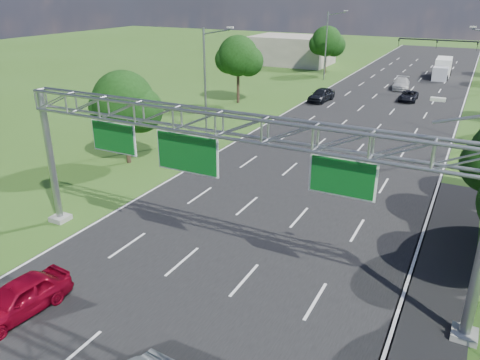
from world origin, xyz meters
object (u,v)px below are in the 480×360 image
Objects in this scene: sign_gantry at (221,137)px; traffic_signal at (464,52)px; red_coupe at (19,298)px; box_truck at (442,69)px.

sign_gantry is 1.92× the size of traffic_signal.
sign_gantry is 5.15× the size of red_coupe.
sign_gantry reaches higher than box_truck.
traffic_signal is at bearing 83.33° from red_coupe.
traffic_signal is at bearing 82.32° from sign_gantry.
box_truck is (4.13, 63.25, -5.48)m from sign_gantry.
sign_gantry is at bearing -97.68° from traffic_signal.
box_truck reaches higher than red_coupe.
traffic_signal is at bearing -75.42° from box_truck.
box_truck is (10.18, 70.38, 0.63)m from red_coupe.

